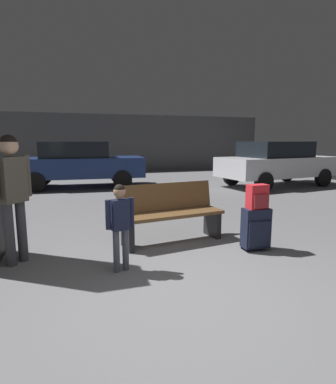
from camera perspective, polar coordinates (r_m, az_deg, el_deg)
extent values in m
cube|color=slate|center=(6.97, -8.54, -3.93)|extent=(18.00, 18.00, 0.10)
cube|color=#565658|center=(15.60, -13.95, 8.62)|extent=(18.00, 0.12, 2.80)
cube|color=brown|center=(4.74, 0.83, -4.08)|extent=(1.64, 0.65, 0.05)
cube|color=brown|center=(4.91, -0.44, -0.80)|extent=(1.60, 0.32, 0.42)
cube|color=black|center=(4.54, -7.44, -7.81)|extent=(0.13, 0.41, 0.41)
cube|color=black|center=(5.15, 8.08, -5.76)|extent=(0.13, 0.41, 0.41)
cube|color=#191E33|center=(4.61, 15.76, -6.32)|extent=(0.39, 0.21, 0.56)
cube|color=#191E33|center=(4.53, 16.46, -7.41)|extent=(0.34, 0.04, 0.36)
cube|color=#A5A5AA|center=(4.61, 15.40, -2.87)|extent=(0.14, 0.03, 0.02)
cylinder|color=black|center=(4.69, 13.35, -9.81)|extent=(0.02, 0.04, 0.04)
cylinder|color=black|center=(4.85, 16.72, -9.32)|extent=(0.02, 0.04, 0.04)
cube|color=red|center=(4.51, 16.02, -0.81)|extent=(0.28, 0.17, 0.34)
cube|color=maroon|center=(4.44, 16.69, -1.66)|extent=(0.23, 0.04, 0.19)
cylinder|color=black|center=(4.49, 16.11, 1.18)|extent=(0.06, 0.03, 0.02)
cylinder|color=#4C5160|center=(3.83, -7.78, -10.37)|extent=(0.08, 0.08, 0.51)
cylinder|color=#4C5160|center=(3.79, -9.42, -10.65)|extent=(0.08, 0.08, 0.51)
cube|color=#191E38|center=(3.68, -8.76, -4.12)|extent=(0.23, 0.17, 0.36)
cylinder|color=#191E38|center=(3.74, -6.67, -3.59)|extent=(0.06, 0.06, 0.34)
cylinder|color=#191E38|center=(3.63, -10.93, -4.11)|extent=(0.06, 0.06, 0.34)
sphere|color=#A87A5B|center=(3.63, -8.87, 0.07)|extent=(0.14, 0.14, 0.14)
sphere|color=black|center=(3.63, -8.88, 0.38)|extent=(0.13, 0.13, 0.13)
cylinder|color=#E5D84C|center=(3.75, -10.46, -3.65)|extent=(0.06, 0.06, 0.10)
cylinder|color=red|center=(3.73, -10.49, -2.53)|extent=(0.01, 0.01, 0.06)
cylinder|color=#38383D|center=(4.44, -25.18, -6.51)|extent=(0.12, 0.12, 0.79)
cylinder|color=#38383D|center=(4.34, -27.01, -7.03)|extent=(0.12, 0.12, 0.79)
cube|color=#4C473D|center=(4.26, -26.74, 2.00)|extent=(0.36, 0.37, 0.56)
cylinder|color=#4C473D|center=(4.40, -24.43, 2.74)|extent=(0.09, 0.09, 0.53)
sphere|color=tan|center=(4.24, -27.15, 7.54)|extent=(0.22, 0.22, 0.22)
sphere|color=black|center=(4.24, -27.18, 7.96)|extent=(0.21, 0.21, 0.21)
cube|color=navy|center=(10.80, -15.71, 4.42)|extent=(4.20, 1.95, 0.64)
cube|color=black|center=(10.77, -16.65, 7.46)|extent=(2.19, 1.67, 0.52)
cylinder|color=black|center=(11.67, -9.13, 3.18)|extent=(0.61, 0.24, 0.60)
cylinder|color=black|center=(10.08, -8.33, 2.23)|extent=(0.61, 0.24, 0.60)
cylinder|color=black|center=(11.74, -21.89, 2.65)|extent=(0.61, 0.24, 0.60)
cylinder|color=black|center=(10.17, -23.07, 1.63)|extent=(0.61, 0.24, 0.60)
cube|color=silver|center=(11.31, 19.36, 4.46)|extent=(4.30, 2.25, 0.64)
cube|color=black|center=(11.18, 18.98, 7.40)|extent=(2.29, 1.81, 0.52)
cylinder|color=black|center=(12.83, 20.89, 3.24)|extent=(0.62, 0.28, 0.60)
cylinder|color=black|center=(11.79, 26.50, 2.37)|extent=(0.62, 0.28, 0.60)
cylinder|color=black|center=(11.10, 11.56, 2.79)|extent=(0.62, 0.28, 0.60)
cylinder|color=black|center=(9.88, 17.15, 1.76)|extent=(0.62, 0.28, 0.60)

